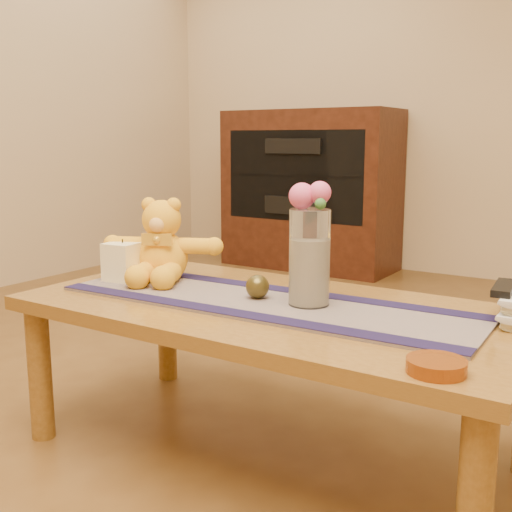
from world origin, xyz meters
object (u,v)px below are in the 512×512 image
Objects in this scene: tv_remote at (504,288)px; bronze_ball at (257,287)px; teddy_bear at (163,241)px; book_bottom at (502,316)px; pillar_candle at (123,261)px; amber_dish at (436,366)px; glass_vase at (309,258)px.

bronze_ball is at bearing -170.15° from tv_remote.
teddy_bear is at bearing 172.27° from bronze_ball.
bronze_ball is 0.30× the size of book_bottom.
bronze_ball is (0.49, 0.03, -0.03)m from pillar_candle.
pillar_candle is 1.79× the size of bronze_ball.
book_bottom is at bearing 16.05° from bronze_ball.
book_bottom is at bearing 86.51° from amber_dish.
tv_remote is 1.36× the size of amber_dish.
pillar_candle is (-0.09, -0.09, -0.06)m from teddy_bear.
tv_remote is (1.11, 0.20, 0.02)m from pillar_candle.
amber_dish reaches higher than book_bottom.
pillar_candle is 1.11m from amber_dish.
book_bottom is (0.47, 0.16, -0.13)m from glass_vase.
teddy_bear is 0.55m from glass_vase.
glass_vase is 1.62× the size of tv_remote.
glass_vase is at bearing -28.41° from teddy_bear.
teddy_bear is 0.14m from pillar_candle.
pillar_candle is 1.02× the size of amber_dish.
pillar_candle reaches higher than bronze_ball.
glass_vase reaches higher than pillar_candle.
glass_vase is 0.18m from bronze_ball.
amber_dish is (0.44, -0.30, -0.12)m from glass_vase.
pillar_candle reaches higher than tv_remote.
tv_remote is (0.00, -0.01, 0.07)m from book_bottom.
bronze_ball is 0.66m from amber_dish.
pillar_candle is at bearing 167.30° from amber_dish.
teddy_bear reaches higher than amber_dish.
pillar_candle is 0.54× the size of book_bottom.
amber_dish is at bearing -43.19° from teddy_bear.
amber_dish is (1.08, -0.24, -0.05)m from pillar_candle.
glass_vase is 1.17× the size of book_bottom.
teddy_bear reaches higher than pillar_candle.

